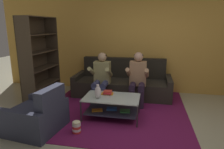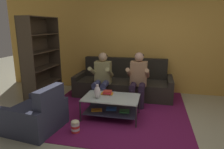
{
  "view_description": "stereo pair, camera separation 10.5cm",
  "coord_description": "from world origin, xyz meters",
  "px_view_note": "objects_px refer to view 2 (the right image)",
  "views": [
    {
      "loc": [
        0.11,
        -3.03,
        1.78
      ],
      "look_at": [
        -0.66,
        0.9,
        0.8
      ],
      "focal_mm": 32.0,
      "sensor_mm": 36.0,
      "label": 1
    },
    {
      "loc": [
        0.21,
        -3.01,
        1.78
      ],
      "look_at": [
        -0.66,
        0.9,
        0.8
      ],
      "focal_mm": 32.0,
      "sensor_mm": 36.0,
      "label": 2
    }
  ],
  "objects_px": {
    "vase": "(97,92)",
    "book_stack": "(107,93)",
    "person_seated_left": "(102,76)",
    "bookshelf": "(39,66)",
    "couch": "(123,84)",
    "coffee_table": "(111,104)",
    "popcorn_tub": "(75,126)",
    "person_seated_right": "(138,77)",
    "armchair": "(37,115)"
  },
  "relations": [
    {
      "from": "vase",
      "to": "book_stack",
      "type": "relative_size",
      "value": 1.13
    },
    {
      "from": "person_seated_left",
      "to": "bookshelf",
      "type": "relative_size",
      "value": 0.59
    },
    {
      "from": "couch",
      "to": "coffee_table",
      "type": "xyz_separation_m",
      "value": [
        -0.01,
        -1.37,
        -0.02
      ]
    },
    {
      "from": "popcorn_tub",
      "to": "person_seated_right",
      "type": "bearing_deg",
      "value": 59.4
    },
    {
      "from": "person_seated_right",
      "to": "coffee_table",
      "type": "height_order",
      "value": "person_seated_right"
    },
    {
      "from": "coffee_table",
      "to": "vase",
      "type": "distance_m",
      "value": 0.39
    },
    {
      "from": "book_stack",
      "to": "armchair",
      "type": "bearing_deg",
      "value": -139.47
    },
    {
      "from": "person_seated_left",
      "to": "vase",
      "type": "height_order",
      "value": "person_seated_left"
    },
    {
      "from": "book_stack",
      "to": "armchair",
      "type": "relative_size",
      "value": 0.25
    },
    {
      "from": "couch",
      "to": "book_stack",
      "type": "xyz_separation_m",
      "value": [
        -0.13,
        -1.22,
        0.16
      ]
    },
    {
      "from": "vase",
      "to": "book_stack",
      "type": "distance_m",
      "value": 0.32
    },
    {
      "from": "coffee_table",
      "to": "vase",
      "type": "bearing_deg",
      "value": -154.4
    },
    {
      "from": "popcorn_tub",
      "to": "person_seated_left",
      "type": "bearing_deg",
      "value": 87.95
    },
    {
      "from": "coffee_table",
      "to": "bookshelf",
      "type": "relative_size",
      "value": 0.54
    },
    {
      "from": "bookshelf",
      "to": "coffee_table",
      "type": "bearing_deg",
      "value": -17.38
    },
    {
      "from": "couch",
      "to": "person_seated_right",
      "type": "distance_m",
      "value": 0.77
    },
    {
      "from": "couch",
      "to": "armchair",
      "type": "relative_size",
      "value": 2.61
    },
    {
      "from": "vase",
      "to": "couch",
      "type": "bearing_deg",
      "value": 80.33
    },
    {
      "from": "couch",
      "to": "armchair",
      "type": "xyz_separation_m",
      "value": [
        -1.16,
        -2.11,
        -0.04
      ]
    },
    {
      "from": "bookshelf",
      "to": "couch",
      "type": "bearing_deg",
      "value": 22.27
    },
    {
      "from": "couch",
      "to": "book_stack",
      "type": "bearing_deg",
      "value": -95.86
    },
    {
      "from": "vase",
      "to": "bookshelf",
      "type": "relative_size",
      "value": 0.14
    },
    {
      "from": "coffee_table",
      "to": "person_seated_left",
      "type": "bearing_deg",
      "value": 116.5
    },
    {
      "from": "vase",
      "to": "book_stack",
      "type": "bearing_deg",
      "value": 64.64
    },
    {
      "from": "couch",
      "to": "bookshelf",
      "type": "distance_m",
      "value": 2.13
    },
    {
      "from": "couch",
      "to": "coffee_table",
      "type": "bearing_deg",
      "value": -90.39
    },
    {
      "from": "couch",
      "to": "person_seated_right",
      "type": "height_order",
      "value": "person_seated_right"
    },
    {
      "from": "vase",
      "to": "armchair",
      "type": "xyz_separation_m",
      "value": [
        -0.91,
        -0.62,
        -0.3
      ]
    },
    {
      "from": "popcorn_tub",
      "to": "vase",
      "type": "bearing_deg",
      "value": 68.59
    },
    {
      "from": "vase",
      "to": "armchair",
      "type": "distance_m",
      "value": 1.14
    },
    {
      "from": "person_seated_right",
      "to": "bookshelf",
      "type": "bearing_deg",
      "value": -174.01
    },
    {
      "from": "vase",
      "to": "popcorn_tub",
      "type": "distance_m",
      "value": 0.77
    },
    {
      "from": "couch",
      "to": "coffee_table",
      "type": "height_order",
      "value": "couch"
    },
    {
      "from": "couch",
      "to": "armchair",
      "type": "height_order",
      "value": "couch"
    },
    {
      "from": "vase",
      "to": "popcorn_tub",
      "type": "xyz_separation_m",
      "value": [
        -0.23,
        -0.58,
        -0.45
      ]
    },
    {
      "from": "popcorn_tub",
      "to": "book_stack",
      "type": "bearing_deg",
      "value": 67.3
    },
    {
      "from": "book_stack",
      "to": "popcorn_tub",
      "type": "xyz_separation_m",
      "value": [
        -0.36,
        -0.85,
        -0.35
      ]
    },
    {
      "from": "person_seated_left",
      "to": "book_stack",
      "type": "relative_size",
      "value": 4.84
    },
    {
      "from": "vase",
      "to": "coffee_table",
      "type": "bearing_deg",
      "value": 25.6
    },
    {
      "from": "person_seated_left",
      "to": "popcorn_tub",
      "type": "height_order",
      "value": "person_seated_left"
    },
    {
      "from": "book_stack",
      "to": "vase",
      "type": "bearing_deg",
      "value": -115.36
    },
    {
      "from": "coffee_table",
      "to": "vase",
      "type": "xyz_separation_m",
      "value": [
        -0.24,
        -0.12,
        0.27
      ]
    },
    {
      "from": "popcorn_tub",
      "to": "couch",
      "type": "bearing_deg",
      "value": 76.92
    },
    {
      "from": "person_seated_left",
      "to": "bookshelf",
      "type": "height_order",
      "value": "bookshelf"
    },
    {
      "from": "bookshelf",
      "to": "armchair",
      "type": "relative_size",
      "value": 2.1
    },
    {
      "from": "coffee_table",
      "to": "armchair",
      "type": "bearing_deg",
      "value": -147.57
    },
    {
      "from": "coffee_table",
      "to": "bookshelf",
      "type": "xyz_separation_m",
      "value": [
        -1.9,
        0.59,
        0.57
      ]
    },
    {
      "from": "couch",
      "to": "book_stack",
      "type": "distance_m",
      "value": 1.24
    },
    {
      "from": "person_seated_left",
      "to": "popcorn_tub",
      "type": "relative_size",
      "value": 5.23
    },
    {
      "from": "couch",
      "to": "bookshelf",
      "type": "bearing_deg",
      "value": -157.73
    }
  ]
}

